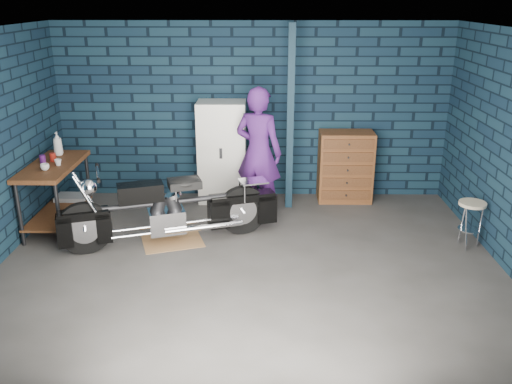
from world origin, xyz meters
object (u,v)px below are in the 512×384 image
person (259,152)px  motorcycle (171,204)px  storage_bin (73,204)px  tool_chest (345,167)px  locker (222,152)px  shop_stool (470,225)px  workbench (56,196)px

person → motorcycle: bearing=63.9°
motorcycle → storage_bin: motorcycle is taller
tool_chest → locker: bearing=180.0°
storage_bin → shop_stool: (5.44, -1.10, 0.17)m
person → shop_stool: bearing=-179.7°
workbench → tool_chest: bearing=14.7°
locker → shop_stool: size_ratio=2.53×
workbench → locker: (2.21, 1.08, 0.32)m
storage_bin → locker: 2.35m
storage_bin → tool_chest: tool_chest is taller
shop_stool → motorcycle: bearing=178.4°
motorcycle → shop_stool: motorcycle is taller
workbench → storage_bin: (0.02, 0.50, -0.32)m
person → tool_chest: person is taller
person → workbench: bearing=32.5°
workbench → tool_chest: (4.11, 1.08, 0.09)m
person → storage_bin: size_ratio=4.25×
person → locker: bearing=-23.6°
workbench → storage_bin: size_ratio=3.17×
locker → tool_chest: locker is taller
motorcycle → locker: bearing=52.6°
workbench → tool_chest: 4.25m
tool_chest → shop_stool: bearing=-51.2°
workbench → locker: size_ratio=0.90×
tool_chest → workbench: bearing=-165.3°
motorcycle → person: 1.55m
workbench → storage_bin: 0.59m
motorcycle → tool_chest: tool_chest is taller
tool_chest → person: bearing=-156.4°
shop_stool → person: bearing=157.9°
workbench → person: 2.86m
storage_bin → shop_stool: size_ratio=0.72×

